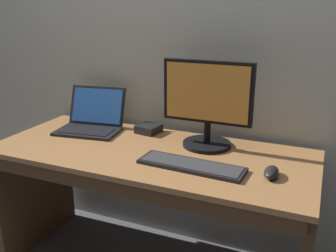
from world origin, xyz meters
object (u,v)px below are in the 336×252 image
object	(u,v)px
computer_mouse	(271,172)
external_drive_box	(149,129)
external_monitor	(207,103)
wired_keyboard	(191,165)
laptop_black	(90,123)

from	to	relation	value
computer_mouse	external_drive_box	xyz separation A→B (m)	(-0.73, 0.32, 0.00)
external_monitor	computer_mouse	world-z (taller)	external_monitor
external_monitor	wired_keyboard	world-z (taller)	external_monitor
external_monitor	external_drive_box	xyz separation A→B (m)	(-0.37, 0.09, -0.21)
laptop_black	external_monitor	size ratio (longest dim) A/B	0.85
external_drive_box	external_monitor	bearing A→B (deg)	-13.16
wired_keyboard	external_monitor	bearing A→B (deg)	93.74
external_monitor	external_drive_box	bearing A→B (deg)	166.84
laptop_black	external_drive_box	size ratio (longest dim) A/B	3.18
wired_keyboard	computer_mouse	distance (m)	0.35
computer_mouse	external_drive_box	world-z (taller)	external_drive_box
external_drive_box	wired_keyboard	bearing A→B (deg)	-42.77
external_monitor	wired_keyboard	distance (m)	0.35
external_monitor	laptop_black	bearing A→B (deg)	-178.71
computer_mouse	external_drive_box	distance (m)	0.80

